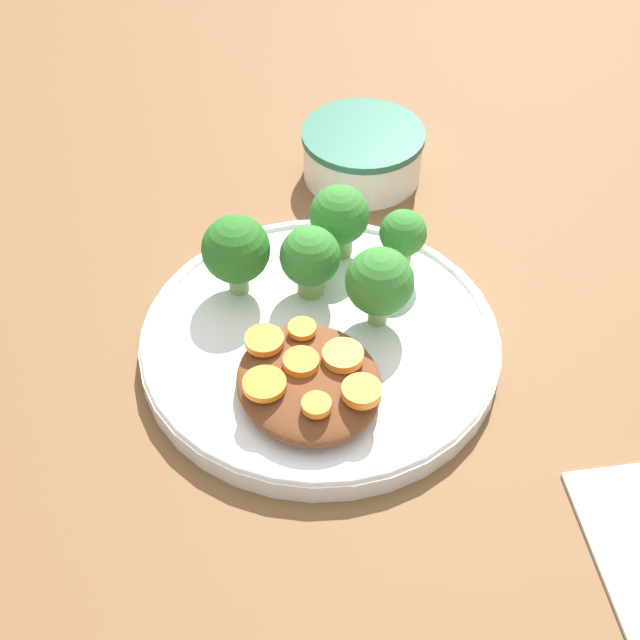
{
  "coord_description": "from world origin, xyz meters",
  "views": [
    {
      "loc": [
        0.38,
        -0.14,
        0.45
      ],
      "look_at": [
        0.0,
        0.0,
        0.03
      ],
      "focal_mm": 50.0,
      "sensor_mm": 36.0,
      "label": 1
    }
  ],
  "objects": [
    {
      "name": "ground_plane",
      "position": [
        0.0,
        0.0,
        0.0
      ],
      "size": [
        4.0,
        4.0,
        0.0
      ],
      "primitive_type": "plane",
      "color": "brown"
    },
    {
      "name": "plate",
      "position": [
        0.0,
        0.0,
        0.01
      ],
      "size": [
        0.24,
        0.24,
        0.02
      ],
      "color": "white",
      "rests_on": "ground_plane"
    },
    {
      "name": "dip_bowl",
      "position": [
        -0.17,
        0.1,
        0.02
      ],
      "size": [
        0.1,
        0.1,
        0.04
      ],
      "color": "white",
      "rests_on": "ground_plane"
    },
    {
      "name": "stew_mound",
      "position": [
        0.04,
        -0.02,
        0.03
      ],
      "size": [
        0.1,
        0.09,
        0.02
      ],
      "primitive_type": "ellipsoid",
      "color": "brown",
      "rests_on": "plate"
    },
    {
      "name": "broccoli_floret_0",
      "position": [
        0.0,
        0.04,
        0.05
      ],
      "size": [
        0.05,
        0.05,
        0.06
      ],
      "color": "#7FA85B",
      "rests_on": "plate"
    },
    {
      "name": "broccoli_floret_1",
      "position": [
        -0.04,
        0.01,
        0.05
      ],
      "size": [
        0.04,
        0.04,
        0.05
      ],
      "color": "#759E51",
      "rests_on": "plate"
    },
    {
      "name": "broccoli_floret_2",
      "position": [
        -0.06,
        -0.04,
        0.05
      ],
      "size": [
        0.05,
        0.05,
        0.06
      ],
      "color": "#7FA85B",
      "rests_on": "plate"
    },
    {
      "name": "broccoli_floret_3",
      "position": [
        -0.04,
        0.08,
        0.05
      ],
      "size": [
        0.03,
        0.03,
        0.05
      ],
      "color": "#7FA85B",
      "rests_on": "plate"
    },
    {
      "name": "broccoli_floret_4",
      "position": [
        -0.07,
        0.04,
        0.05
      ],
      "size": [
        0.04,
        0.04,
        0.06
      ],
      "color": "#759E51",
      "rests_on": "plate"
    },
    {
      "name": "carrot_slice_0",
      "position": [
        0.01,
        -0.04,
        0.04
      ],
      "size": [
        0.03,
        0.03,
        0.01
      ],
      "primitive_type": "cylinder",
      "color": "orange",
      "rests_on": "stew_mound"
    },
    {
      "name": "carrot_slice_1",
      "position": [
        0.07,
        -0.03,
        0.04
      ],
      "size": [
        0.02,
        0.02,
        0.01
      ],
      "primitive_type": "cylinder",
      "color": "orange",
      "rests_on": "stew_mound"
    },
    {
      "name": "carrot_slice_2",
      "position": [
        0.05,
        -0.05,
        0.04
      ],
      "size": [
        0.03,
        0.03,
        0.0
      ],
      "primitive_type": "cylinder",
      "color": "orange",
      "rests_on": "stew_mound"
    },
    {
      "name": "carrot_slice_3",
      "position": [
        0.04,
        0.0,
        0.04
      ],
      "size": [
        0.03,
        0.03,
        0.01
      ],
      "primitive_type": "cylinder",
      "color": "orange",
      "rests_on": "stew_mound"
    },
    {
      "name": "carrot_slice_4",
      "position": [
        0.01,
        -0.02,
        0.04
      ],
      "size": [
        0.02,
        0.02,
        0.0
      ],
      "primitive_type": "cylinder",
      "color": "orange",
      "rests_on": "stew_mound"
    },
    {
      "name": "carrot_slice_5",
      "position": [
        0.07,
        -0.0,
        0.04
      ],
      "size": [
        0.02,
        0.02,
        0.01
      ],
      "primitive_type": "cylinder",
      "color": "orange",
      "rests_on": "stew_mound"
    },
    {
      "name": "carrot_slice_6",
      "position": [
        0.04,
        -0.03,
        0.04
      ],
      "size": [
        0.02,
        0.02,
        0.01
      ],
      "primitive_type": "cylinder",
      "color": "orange",
      "rests_on": "stew_mound"
    }
  ]
}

